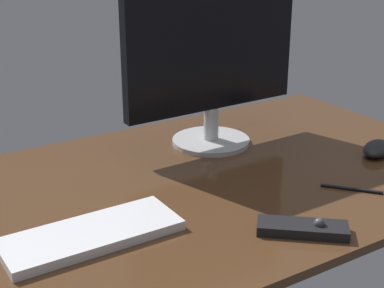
{
  "coord_description": "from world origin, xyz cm",
  "views": [
    {
      "loc": [
        -70.02,
        -106.18,
        60.28
      ],
      "look_at": [
        2.15,
        8.14,
        8.0
      ],
      "focal_mm": 54.79,
      "sensor_mm": 36.0,
      "label": 1
    }
  ],
  "objects_px": {
    "computer_mouse": "(377,149)",
    "pen": "(352,189)",
    "monitor": "(212,50)",
    "keyboard": "(91,234)",
    "media_remote": "(303,228)"
  },
  "relations": [
    {
      "from": "computer_mouse",
      "to": "pen",
      "type": "xyz_separation_m",
      "value": [
        -0.22,
        -0.12,
        -0.01
      ]
    },
    {
      "from": "keyboard",
      "to": "computer_mouse",
      "type": "height_order",
      "value": "computer_mouse"
    },
    {
      "from": "computer_mouse",
      "to": "pen",
      "type": "relative_size",
      "value": 0.86
    },
    {
      "from": "media_remote",
      "to": "computer_mouse",
      "type": "bearing_deg",
      "value": 65.27
    },
    {
      "from": "keyboard",
      "to": "media_remote",
      "type": "xyz_separation_m",
      "value": [
        0.36,
        -0.2,
        0.0
      ]
    },
    {
      "from": "pen",
      "to": "monitor",
      "type": "bearing_deg",
      "value": 153.83
    },
    {
      "from": "media_remote",
      "to": "pen",
      "type": "relative_size",
      "value": 1.25
    },
    {
      "from": "computer_mouse",
      "to": "media_remote",
      "type": "height_order",
      "value": "same"
    },
    {
      "from": "monitor",
      "to": "keyboard",
      "type": "distance_m",
      "value": 0.63
    },
    {
      "from": "keyboard",
      "to": "computer_mouse",
      "type": "relative_size",
      "value": 2.92
    },
    {
      "from": "keyboard",
      "to": "media_remote",
      "type": "bearing_deg",
      "value": -28.95
    },
    {
      "from": "media_remote",
      "to": "pen",
      "type": "height_order",
      "value": "media_remote"
    },
    {
      "from": "monitor",
      "to": "media_remote",
      "type": "bearing_deg",
      "value": -104.58
    },
    {
      "from": "monitor",
      "to": "media_remote",
      "type": "height_order",
      "value": "monitor"
    },
    {
      "from": "monitor",
      "to": "keyboard",
      "type": "height_order",
      "value": "monitor"
    }
  ]
}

